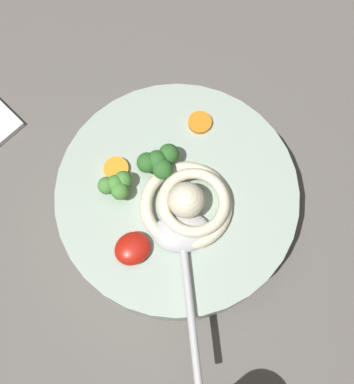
{
  "coord_description": "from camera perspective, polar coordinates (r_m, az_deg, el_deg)",
  "views": [
    {
      "loc": [
        -10.32,
        -13.11,
        60.24
      ],
      "look_at": [
        -1.26,
        0.64,
        9.22
      ],
      "focal_mm": 46.4,
      "sensor_mm": 36.0,
      "label": 1
    }
  ],
  "objects": [
    {
      "name": "table_slab",
      "position": [
        0.61,
        1.32,
        -2.06
      ],
      "size": [
        112.27,
        112.27,
        3.2
      ],
      "primitive_type": "cube",
      "color": "#5B5651",
      "rests_on": "ground"
    },
    {
      "name": "carrot_slice_extra_b",
      "position": [
        0.56,
        2.64,
        7.98
      ],
      "size": [
        2.68,
        2.68,
        0.57
      ],
      "primitive_type": "cylinder",
      "color": "orange",
      "rests_on": "soup_bowl"
    },
    {
      "name": "broccoli_floret_left",
      "position": [
        0.52,
        -7.0,
        0.8
      ],
      "size": [
        3.67,
        3.16,
        2.9
      ],
      "color": "#7A9E60",
      "rests_on": "soup_bowl"
    },
    {
      "name": "broccoli_floret_far",
      "position": [
        0.53,
        -2.19,
        3.46
      ],
      "size": [
        4.31,
        3.71,
        3.41
      ],
      "color": "#7A9E60",
      "rests_on": "soup_bowl"
    },
    {
      "name": "chili_sauce_dollop",
      "position": [
        0.51,
        -5.15,
        -6.49
      ],
      "size": [
        3.8,
        3.42,
        1.71
      ],
      "primitive_type": "ellipsoid",
      "color": "#B2190F",
      "rests_on": "soup_bowl"
    },
    {
      "name": "soup_bowl",
      "position": [
        0.56,
        0.0,
        -0.91
      ],
      "size": [
        26.58,
        26.58,
        6.02
      ],
      "color": "#9EB2A3",
      "rests_on": "table_slab"
    },
    {
      "name": "carrot_slice_beside_noodles",
      "position": [
        0.55,
        -7.0,
        2.64
      ],
      "size": [
        2.72,
        2.72,
        0.67
      ],
      "primitive_type": "cylinder",
      "color": "orange",
      "rests_on": "soup_bowl"
    },
    {
      "name": "soup_spoon",
      "position": [
        0.51,
        0.71,
        -6.12
      ],
      "size": [
        10.93,
        16.84,
        1.6
      ],
      "rotation": [
        0.0,
        0.0,
        4.23
      ],
      "color": "#B7B7BC",
      "rests_on": "soup_bowl"
    },
    {
      "name": "noodle_pile",
      "position": [
        0.52,
        1.3,
        -1.3
      ],
      "size": [
        10.83,
        10.62,
        4.35
      ],
      "color": "beige",
      "rests_on": "soup_bowl"
    }
  ]
}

